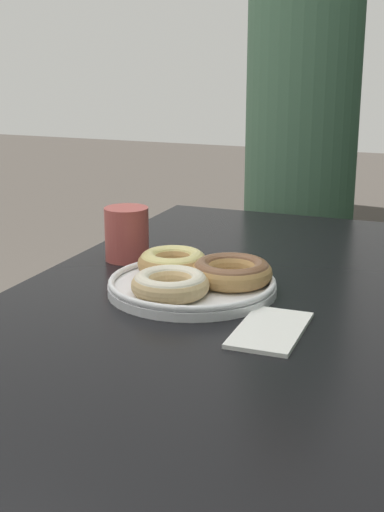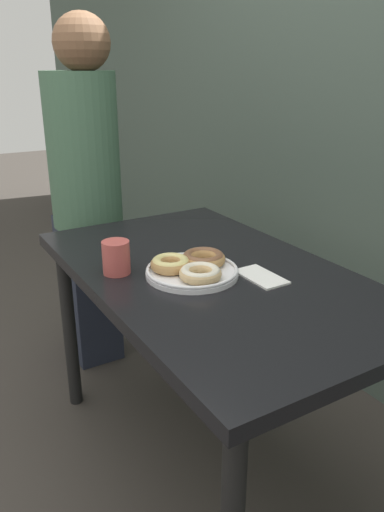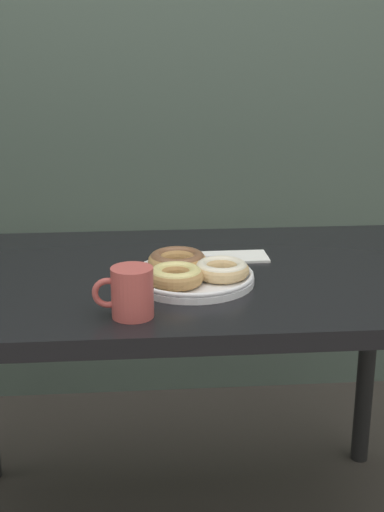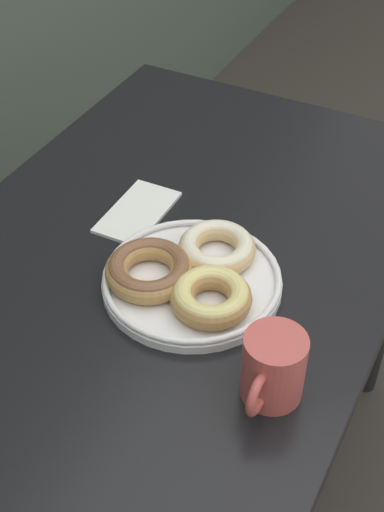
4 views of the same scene
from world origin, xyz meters
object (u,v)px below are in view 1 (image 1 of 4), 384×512
at_px(donut_plate, 194,277).
at_px(coffee_mug, 127,233).
at_px(person_figure, 301,179).
at_px(dining_table, 235,343).
at_px(napkin, 270,330).

bearing_deg(donut_plate, coffee_mug, -125.34).
distance_m(donut_plate, person_figure, 0.83).
xyz_separation_m(donut_plate, coffee_mug, (-0.13, -0.18, 0.02)).
relative_size(donut_plate, coffee_mug, 2.41).
xyz_separation_m(dining_table, coffee_mug, (-0.12, -0.25, 0.13)).
relative_size(donut_plate, person_figure, 0.19).
bearing_deg(coffee_mug, napkin, 54.21).
bearing_deg(dining_table, coffee_mug, -116.47).
bearing_deg(donut_plate, dining_table, 93.02).
distance_m(dining_table, napkin, 0.17).
bearing_deg(coffee_mug, dining_table, 63.53).
distance_m(donut_plate, napkin, 0.20).
distance_m(dining_table, person_figure, 0.84).
height_order(coffee_mug, person_figure, person_figure).
distance_m(dining_table, donut_plate, 0.12).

